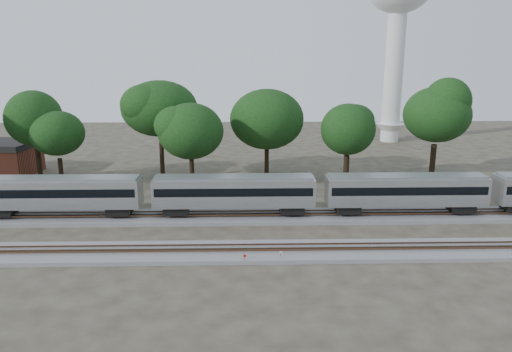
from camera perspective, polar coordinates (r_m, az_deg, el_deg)
The scene contains 16 objects.
ground at distance 51.70m, azimuth -6.29°, elevation -7.11°, with size 160.00×160.00×0.00m, color #383328.
track_far at distance 57.23m, azimuth -5.81°, elevation -4.68°, with size 160.00×5.00×0.73m.
track_near at distance 47.95m, azimuth -6.69°, elevation -8.66°, with size 160.00×5.00×0.73m.
train at distance 56.78m, azimuth 7.49°, elevation -1.61°, with size 113.33×3.24×4.78m.
switch_stand_red at distance 45.61m, azimuth -1.30°, elevation -9.32°, with size 0.28×0.09×0.89m.
switch_stand_white at distance 46.31m, azimuth 2.84°, elevation -8.95°, with size 0.29×0.07×0.90m.
switch_lever at distance 45.98m, azimuth -0.53°, elevation -9.68°, with size 0.50×0.30×0.30m, color #512D19.
water_tower at distance 105.28m, azimuth 15.95°, elevation 18.23°, with size 12.94×12.94×35.83m.
brick_building at distance 85.81m, azimuth -27.15°, elevation 1.91°, with size 11.45×8.95×4.98m.
tree_1 at distance 75.43m, azimuth -24.04°, elevation 6.04°, with size 9.57×9.57×13.50m.
tree_2 at distance 72.90m, azimuth -21.78°, elevation 4.54°, with size 7.72×7.72×10.89m.
tree_3 at distance 72.29m, azimuth -10.96°, elevation 7.58°, with size 10.67×10.67×15.04m.
tree_4 at distance 66.49m, azimuth -7.49°, elevation 5.09°, with size 8.31×8.31×11.72m.
tree_5 at distance 72.29m, azimuth 1.25°, elevation 6.50°, with size 8.97×8.97×12.64m.
tree_6 at distance 69.81m, azimuth 10.47°, elevation 5.25°, with size 8.10×8.10×11.42m.
tree_7 at distance 76.85m, azimuth 19.97°, elevation 6.60°, with size 9.62×9.62×13.56m.
Camera 1 is at (4.44, -47.82, 19.16)m, focal length 35.00 mm.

